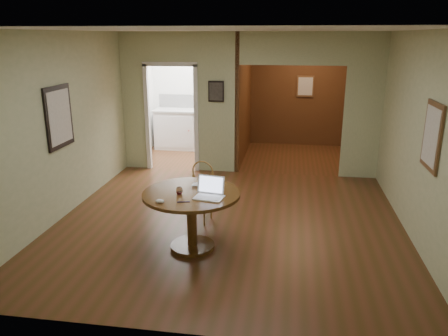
# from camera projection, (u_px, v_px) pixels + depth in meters

# --- Properties ---
(floor) EXTENTS (5.00, 5.00, 0.00)m
(floor) POSITION_uv_depth(u_px,v_px,m) (228.00, 223.00, 6.37)
(floor) COLOR #4A2F15
(floor) RESTS_ON ground
(room_shell) EXTENTS (5.20, 7.50, 5.00)m
(room_shell) POSITION_uv_depth(u_px,v_px,m) (228.00, 103.00, 8.99)
(room_shell) COLOR white
(room_shell) RESTS_ON ground
(dining_table) EXTENTS (1.22, 1.22, 0.76)m
(dining_table) POSITION_uv_depth(u_px,v_px,m) (192.00, 207.00, 5.48)
(dining_table) COLOR brown
(dining_table) RESTS_ON ground
(chair) EXTENTS (0.44, 0.44, 0.88)m
(chair) POSITION_uv_depth(u_px,v_px,m) (201.00, 188.00, 6.37)
(chair) COLOR olive
(chair) RESTS_ON ground
(open_laptop) EXTENTS (0.37, 0.34, 0.24)m
(open_laptop) POSITION_uv_depth(u_px,v_px,m) (210.00, 191.00, 5.27)
(open_laptop) COLOR white
(open_laptop) RESTS_ON dining_table
(closed_laptop) EXTENTS (0.33, 0.22, 0.03)m
(closed_laptop) POSITION_uv_depth(u_px,v_px,m) (204.00, 187.00, 5.59)
(closed_laptop) COLOR #B3B2B7
(closed_laptop) RESTS_ON dining_table
(mouse) EXTENTS (0.11, 0.07, 0.04)m
(mouse) POSITION_uv_depth(u_px,v_px,m) (160.00, 201.00, 5.07)
(mouse) COLOR white
(mouse) RESTS_ON dining_table
(wine_glass) EXTENTS (0.09, 0.09, 0.10)m
(wine_glass) POSITION_uv_depth(u_px,v_px,m) (179.00, 191.00, 5.34)
(wine_glass) COLOR white
(wine_glass) RESTS_ON dining_table
(pen) EXTENTS (0.15, 0.04, 0.01)m
(pen) POSITION_uv_depth(u_px,v_px,m) (183.00, 202.00, 5.10)
(pen) COLOR #0D125B
(pen) RESTS_ON dining_table
(kitchen_cabinet) EXTENTS (2.06, 0.60, 0.94)m
(kitchen_cabinet) POSITION_uv_depth(u_px,v_px,m) (198.00, 130.00, 10.40)
(kitchen_cabinet) COLOR white
(kitchen_cabinet) RESTS_ON ground
(grocery_bag) EXTENTS (0.35, 0.33, 0.28)m
(grocery_bag) POSITION_uv_depth(u_px,v_px,m) (229.00, 105.00, 10.11)
(grocery_bag) COLOR #C6B990
(grocery_bag) RESTS_ON kitchen_cabinet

